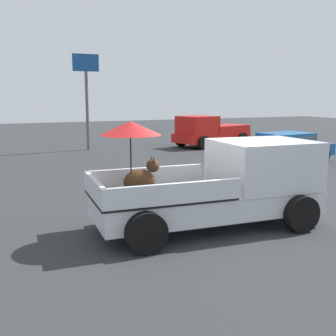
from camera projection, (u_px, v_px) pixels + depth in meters
The scene contains 5 objects.
ground_plane at pixel (207, 227), 9.09m from camera, with size 80.00×80.00×0.00m, color #2D3033.
pickup_truck_main at pixel (224, 183), 9.07m from camera, with size 5.16×2.52×2.40m.
pickup_truck_red at pixel (210, 131), 23.88m from camera, with size 5.09×3.04×1.80m.
parked_sedan_near at pixel (286, 146), 17.86m from camera, with size 4.47×2.35×1.33m.
motel_sign at pixel (86, 83), 21.73m from camera, with size 1.40×0.16×5.13m.
Camera 1 is at (-4.42, -7.57, 2.88)m, focal length 43.36 mm.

